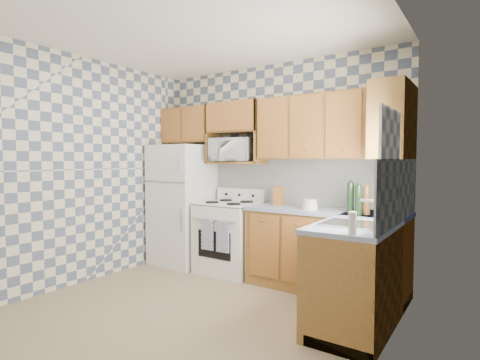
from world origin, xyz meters
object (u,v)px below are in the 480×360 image
stove_body (230,238)px  electric_kettle (357,204)px  refrigerator (182,205)px  microwave (233,150)px

stove_body → electric_kettle: 1.75m
refrigerator → electric_kettle: (2.47, 0.02, 0.16)m
refrigerator → stove_body: size_ratio=1.87×
stove_body → microwave: bearing=107.4°
stove_body → electric_kettle: electric_kettle is taller
electric_kettle → stove_body: bearing=179.9°
refrigerator → electric_kettle: refrigerator is taller
refrigerator → electric_kettle: size_ratio=9.92×
microwave → electric_kettle: bearing=-17.9°
stove_body → refrigerator: bearing=-178.2°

